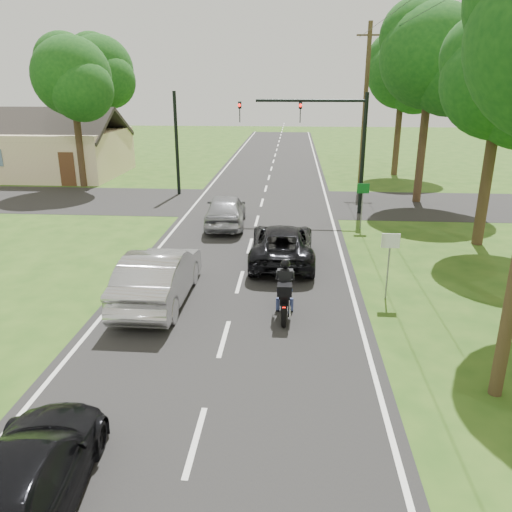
# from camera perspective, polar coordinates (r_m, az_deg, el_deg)

# --- Properties ---
(ground) EXTENTS (140.00, 140.00, 0.00)m
(ground) POSITION_cam_1_polar(r_m,az_deg,el_deg) (13.36, -3.68, -9.44)
(ground) COLOR #264B15
(ground) RESTS_ON ground
(road) EXTENTS (8.00, 100.00, 0.01)m
(road) POSITION_cam_1_polar(r_m,az_deg,el_deg) (22.60, -0.27, 2.72)
(road) COLOR black
(road) RESTS_ON ground
(cross_road) EXTENTS (60.00, 7.00, 0.01)m
(cross_road) POSITION_cam_1_polar(r_m,az_deg,el_deg) (28.40, 0.68, 6.11)
(cross_road) COLOR black
(cross_road) RESTS_ON ground
(motorcycle_rider) EXTENTS (0.57, 2.01, 1.74)m
(motorcycle_rider) POSITION_cam_1_polar(r_m,az_deg,el_deg) (14.28, 3.31, -4.42)
(motorcycle_rider) COLOR black
(motorcycle_rider) RESTS_ON ground
(dark_suv) EXTENTS (2.36, 5.02, 1.39)m
(dark_suv) POSITION_cam_1_polar(r_m,az_deg,el_deg) (18.75, 3.01, 1.46)
(dark_suv) COLOR black
(dark_suv) RESTS_ON road
(silver_sedan) EXTENTS (1.75, 4.97, 1.64)m
(silver_sedan) POSITION_cam_1_polar(r_m,az_deg,el_deg) (15.49, -11.05, -2.25)
(silver_sedan) COLOR #AFAFB4
(silver_sedan) RESTS_ON road
(silver_suv) EXTENTS (2.06, 4.57, 1.52)m
(silver_suv) POSITION_cam_1_polar(r_m,az_deg,el_deg) (23.50, -3.49, 5.26)
(silver_suv) COLOR #9D9EA5
(silver_suv) RESTS_ON road
(dark_car_behind) EXTENTS (2.15, 4.39, 1.23)m
(dark_car_behind) POSITION_cam_1_polar(r_m,az_deg,el_deg) (9.11, -24.90, -22.11)
(dark_car_behind) COLOR black
(dark_car_behind) RESTS_ON road
(traffic_signal) EXTENTS (6.38, 0.44, 6.00)m
(traffic_signal) POSITION_cam_1_polar(r_m,az_deg,el_deg) (25.77, 8.09, 13.92)
(traffic_signal) COLOR black
(traffic_signal) RESTS_ON ground
(signal_pole_far) EXTENTS (0.20, 0.20, 6.00)m
(signal_pole_far) POSITION_cam_1_polar(r_m,az_deg,el_deg) (30.60, -9.05, 12.52)
(signal_pole_far) COLOR black
(signal_pole_far) RESTS_ON ground
(utility_pole_far) EXTENTS (1.60, 0.28, 10.00)m
(utility_pole_far) POSITION_cam_1_polar(r_m,az_deg,el_deg) (33.94, 12.35, 16.48)
(utility_pole_far) COLOR #4D3C23
(utility_pole_far) RESTS_ON ground
(sign_white) EXTENTS (0.55, 0.07, 2.12)m
(sign_white) POSITION_cam_1_polar(r_m,az_deg,el_deg) (15.65, 15.05, 0.65)
(sign_white) COLOR slate
(sign_white) RESTS_ON ground
(sign_green) EXTENTS (0.55, 0.07, 2.12)m
(sign_green) POSITION_cam_1_polar(r_m,az_deg,el_deg) (23.32, 12.10, 6.84)
(sign_green) COLOR slate
(sign_green) RESTS_ON ground
(tree_row_c) EXTENTS (4.80, 4.65, 8.76)m
(tree_row_c) POSITION_cam_1_polar(r_m,az_deg,el_deg) (21.95, 26.97, 16.77)
(tree_row_c) COLOR #332316
(tree_row_c) RESTS_ON ground
(tree_row_d) EXTENTS (5.76, 5.58, 10.45)m
(tree_row_d) POSITION_cam_1_polar(r_m,az_deg,el_deg) (29.35, 20.10, 20.07)
(tree_row_d) COLOR #332316
(tree_row_d) RESTS_ON ground
(tree_row_e) EXTENTS (5.28, 5.12, 9.61)m
(tree_row_e) POSITION_cam_1_polar(r_m,az_deg,el_deg) (38.20, 16.92, 18.99)
(tree_row_e) COLOR #332316
(tree_row_e) RESTS_ON ground
(tree_left_near) EXTENTS (5.12, 4.96, 9.22)m
(tree_left_near) POSITION_cam_1_polar(r_m,az_deg,el_deg) (34.16, -19.98, 18.27)
(tree_left_near) COLOR #332316
(tree_left_near) RESTS_ON ground
(tree_left_far) EXTENTS (5.76, 5.58, 10.14)m
(tree_left_far) POSITION_cam_1_polar(r_m,az_deg,el_deg) (44.16, -17.17, 19.27)
(tree_left_far) COLOR #332316
(tree_left_far) RESTS_ON ground
(house) EXTENTS (10.20, 8.00, 4.84)m
(house) POSITION_cam_1_polar(r_m,az_deg,el_deg) (40.05, -22.48, 11.06)
(house) COLOR #CAB68C
(house) RESTS_ON ground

